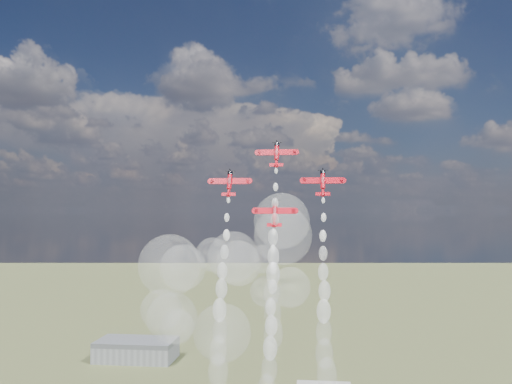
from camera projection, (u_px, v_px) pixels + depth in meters
The scene contains 10 objects.
hangar at pixel (136, 350), 350.04m from camera, with size 50.00×28.00×13.00m.
plane_lead at pixel (277, 154), 167.34m from camera, with size 11.90×5.62×8.04m.
plane_left at pixel (229, 183), 164.75m from camera, with size 11.90×5.62×8.04m.
plane_right at pixel (323, 182), 161.54m from camera, with size 11.90×5.62×8.04m.
plane_slot at pixel (275, 213), 158.95m from camera, with size 11.90×5.62×8.04m.
smoke_trail_lead at pixel (273, 296), 148.57m from camera, with size 5.72×22.45×48.00m.
smoke_trail_left at pixel (220, 332), 145.86m from camera, with size 5.36×22.24×48.19m.
smoke_trail_right at pixel (325, 335), 142.51m from camera, with size 5.55×22.80×48.00m.
smoke_trail_slot at pixel (269, 371), 140.01m from camera, with size 5.59×22.12×47.64m.
drifted_smoke_cloud at pixel (226, 274), 192.64m from camera, with size 62.15×41.69×62.07m.
Camera 1 is at (-2.79, -162.26, 96.34)m, focal length 38.00 mm.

